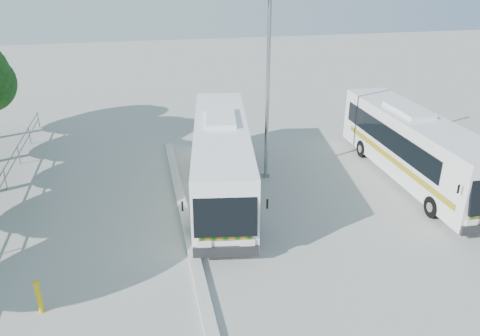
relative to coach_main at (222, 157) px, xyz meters
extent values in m
plane|color=gray|center=(0.38, -3.55, -1.72)|extent=(100.00, 100.00, 0.00)
cube|color=#B2B2AD|center=(-1.92, -1.55, -1.65)|extent=(0.40, 16.00, 0.15)
cylinder|color=gray|center=(-9.62, 10.45, -1.22)|extent=(0.06, 0.06, 1.00)
cube|color=white|center=(0.01, 0.03, 0.01)|extent=(4.04, 11.31, 2.82)
cube|color=black|center=(-0.88, -5.47, 0.36)|extent=(2.16, 0.75, 1.79)
cube|color=black|center=(-1.06, 0.76, 0.36)|extent=(1.46, 8.76, 1.02)
cube|color=black|center=(1.25, 0.39, 0.36)|extent=(1.46, 8.76, 1.02)
cube|color=#0F550C|center=(-1.20, -0.06, -0.52)|extent=(1.56, 9.49, 0.26)
cylinder|color=black|center=(-1.60, -3.36, -1.26)|extent=(0.42, 0.96, 0.92)
cylinder|color=black|center=(0.46, -3.69, -1.26)|extent=(0.42, 0.96, 0.92)
cylinder|color=black|center=(-0.53, 3.30, -1.26)|extent=(0.42, 0.96, 0.92)
cylinder|color=black|center=(1.54, 2.96, -1.26)|extent=(0.42, 0.96, 0.92)
cube|color=silver|center=(9.07, -0.58, -0.02)|extent=(2.51, 10.96, 2.77)
cube|color=black|center=(7.93, 0.00, 0.33)|extent=(0.24, 8.73, 1.00)
cube|color=black|center=(10.24, -0.06, 0.33)|extent=(0.24, 8.73, 1.00)
cube|color=#16610D|center=(7.91, -0.82, -0.54)|extent=(0.23, 9.46, 0.25)
cylinder|color=black|center=(7.97, -4.10, -1.27)|extent=(0.29, 0.92, 0.91)
cylinder|color=black|center=(10.02, -4.15, -1.27)|extent=(0.29, 0.92, 0.91)
cylinder|color=black|center=(8.11, 2.54, -1.27)|extent=(0.29, 0.92, 0.91)
cylinder|color=black|center=(10.17, 2.49, -1.27)|extent=(0.29, 0.92, 0.91)
cylinder|color=gray|center=(2.38, 1.19, 2.62)|extent=(0.22, 0.22, 8.68)
cylinder|color=gold|center=(-6.72, -6.68, -1.17)|extent=(0.20, 0.20, 1.11)
camera|label=1|loc=(-3.34, -18.75, 7.85)|focal=35.00mm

